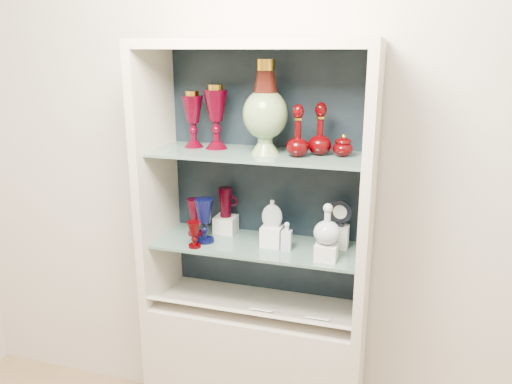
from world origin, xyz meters
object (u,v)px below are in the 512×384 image
(ruby_decanter_b, at_px, (320,127))
(ruby_goblet_tall, at_px, (195,217))
(lidded_bowl, at_px, (343,145))
(cameo_medallion, at_px, (340,213))
(ruby_decanter_a, at_px, (298,128))
(pedestal_lamp_left, at_px, (193,119))
(cobalt_goblet, at_px, (205,221))
(pedestal_lamp_right, at_px, (216,117))
(clear_round_decanter, at_px, (327,225))
(ruby_pitcher, at_px, (226,202))
(enamel_urn, at_px, (265,108))
(flat_flask, at_px, (272,213))
(ruby_goblet_small, at_px, (194,235))
(clear_square_bottle, at_px, (287,236))

(ruby_decanter_b, height_order, ruby_goblet_tall, ruby_decanter_b)
(lidded_bowl, relative_size, cameo_medallion, 0.79)
(ruby_decanter_a, distance_m, ruby_goblet_tall, 0.67)
(pedestal_lamp_left, bearing_deg, cobalt_goblet, -48.18)
(ruby_goblet_tall, bearing_deg, pedestal_lamp_right, 7.91)
(clear_round_decanter, distance_m, cameo_medallion, 0.15)
(lidded_bowl, bearing_deg, ruby_pitcher, 172.95)
(enamel_urn, height_order, ruby_pitcher, enamel_urn)
(ruby_pitcher, xyz_separation_m, flat_flask, (0.26, -0.10, 0.00))
(ruby_goblet_tall, distance_m, ruby_goblet_small, 0.16)
(cobalt_goblet, xyz_separation_m, flat_flask, (0.31, 0.04, 0.05))
(ruby_decanter_b, height_order, ruby_pitcher, ruby_decanter_b)
(ruby_pitcher, relative_size, clear_round_decanter, 0.85)
(pedestal_lamp_right, distance_m, ruby_pitcher, 0.41)
(ruby_pitcher, bearing_deg, ruby_goblet_small, -119.49)
(enamel_urn, height_order, clear_round_decanter, enamel_urn)
(lidded_bowl, relative_size, clear_round_decanter, 0.58)
(pedestal_lamp_right, bearing_deg, pedestal_lamp_left, 178.85)
(pedestal_lamp_right, relative_size, ruby_decanter_a, 1.17)
(ruby_goblet_tall, distance_m, clear_square_bottle, 0.46)
(ruby_decanter_b, height_order, lidded_bowl, ruby_decanter_b)
(ruby_goblet_small, height_order, ruby_pitcher, ruby_pitcher)
(clear_square_bottle, bearing_deg, enamel_urn, 169.50)
(ruby_pitcher, bearing_deg, cameo_medallion, -15.64)
(clear_round_decanter, bearing_deg, enamel_urn, 165.06)
(pedestal_lamp_right, xyz_separation_m, cobalt_goblet, (-0.03, -0.09, -0.46))
(cobalt_goblet, distance_m, ruby_pitcher, 0.16)
(pedestal_lamp_right, xyz_separation_m, ruby_goblet_tall, (-0.11, -0.02, -0.47))
(cameo_medallion, bearing_deg, ruby_goblet_tall, -168.29)
(ruby_decanter_a, relative_size, ruby_goblet_small, 2.02)
(cobalt_goblet, height_order, clear_round_decanter, clear_round_decanter)
(ruby_decanter_a, xyz_separation_m, flat_flask, (-0.11, 0.03, -0.39))
(ruby_goblet_tall, bearing_deg, cobalt_goblet, -42.36)
(pedestal_lamp_left, relative_size, ruby_decanter_b, 1.08)
(pedestal_lamp_left, bearing_deg, pedestal_lamp_right, -1.15)
(ruby_decanter_a, bearing_deg, lidded_bowl, 18.37)
(flat_flask, relative_size, cameo_medallion, 1.04)
(ruby_decanter_a, xyz_separation_m, clear_round_decanter, (0.14, -0.06, -0.39))
(ruby_decanter_b, relative_size, ruby_goblet_small, 1.95)
(pedestal_lamp_right, distance_m, ruby_decanter_a, 0.39)
(ruby_pitcher, xyz_separation_m, clear_square_bottle, (0.33, -0.13, -0.09))
(pedestal_lamp_left, relative_size, ruby_pitcher, 1.78)
(pedestal_lamp_right, bearing_deg, enamel_urn, -11.57)
(pedestal_lamp_right, relative_size, ruby_decanter_b, 1.21)
(clear_square_bottle, bearing_deg, ruby_goblet_small, -166.81)
(pedestal_lamp_left, bearing_deg, ruby_decanter_b, -1.10)
(ruby_decanter_b, distance_m, flat_flask, 0.43)
(clear_square_bottle, bearing_deg, pedestal_lamp_left, 171.19)
(enamel_urn, distance_m, clear_round_decanter, 0.55)
(enamel_urn, distance_m, ruby_decanter_b, 0.24)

